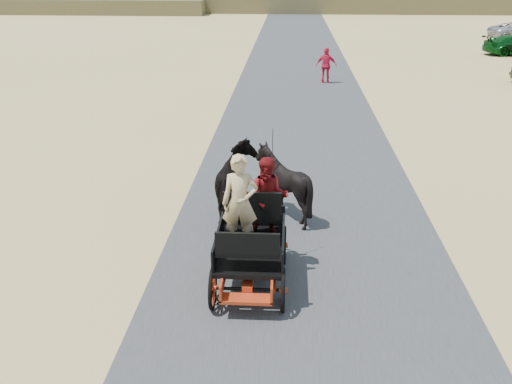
# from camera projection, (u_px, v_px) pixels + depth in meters

# --- Properties ---
(ground) EXTENTS (140.00, 140.00, 0.00)m
(ground) POSITION_uv_depth(u_px,v_px,m) (308.00, 346.00, 9.08)
(ground) COLOR tan
(road) EXTENTS (6.00, 140.00, 0.01)m
(road) POSITION_uv_depth(u_px,v_px,m) (308.00, 346.00, 9.07)
(road) COLOR #38383A
(road) RESTS_ON ground
(ridge_far) EXTENTS (140.00, 6.00, 2.40)m
(ridge_far) POSITION_uv_depth(u_px,v_px,m) (295.00, 1.00, 65.90)
(ridge_far) COLOR brown
(ridge_far) RESTS_ON ground
(ridge_near) EXTENTS (40.00, 4.00, 1.60)m
(ridge_near) POSITION_uv_depth(u_px,v_px,m) (28.00, 6.00, 64.00)
(ridge_near) COLOR brown
(ridge_near) RESTS_ON ground
(carriage) EXTENTS (1.30, 2.40, 0.72)m
(carriage) POSITION_uv_depth(u_px,v_px,m) (251.00, 265.00, 10.76)
(carriage) COLOR black
(carriage) RESTS_ON ground
(horse_left) EXTENTS (0.91, 2.01, 1.70)m
(horse_left) POSITION_uv_depth(u_px,v_px,m) (236.00, 183.00, 13.38)
(horse_left) COLOR black
(horse_left) RESTS_ON ground
(horse_right) EXTENTS (1.37, 1.54, 1.70)m
(horse_right) POSITION_uv_depth(u_px,v_px,m) (283.00, 184.00, 13.32)
(horse_right) COLOR black
(horse_right) RESTS_ON ground
(driver_man) EXTENTS (0.66, 0.43, 1.80)m
(driver_man) POSITION_uv_depth(u_px,v_px,m) (240.00, 203.00, 10.34)
(driver_man) COLOR tan
(driver_man) RESTS_ON carriage
(passenger_woman) EXTENTS (0.77, 0.60, 1.58)m
(passenger_woman) POSITION_uv_depth(u_px,v_px,m) (269.00, 197.00, 10.87)
(passenger_woman) COLOR #660C0F
(passenger_woman) RESTS_ON carriage
(pedestrian) EXTENTS (1.04, 0.49, 1.73)m
(pedestrian) POSITION_uv_depth(u_px,v_px,m) (326.00, 65.00, 28.06)
(pedestrian) COLOR red
(pedestrian) RESTS_ON ground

